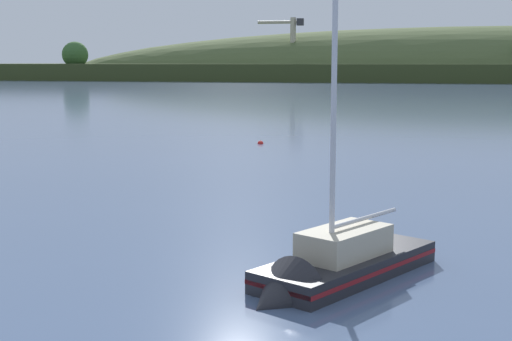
# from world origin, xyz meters

# --- Properties ---
(far_shoreline_hill) EXTENTS (429.81, 115.20, 39.21)m
(far_shoreline_hill) POSITION_xyz_m (6.24, 273.58, 0.40)
(far_shoreline_hill) COLOR #35401E
(far_shoreline_hill) RESTS_ON ground
(dockside_crane) EXTENTS (16.83, 5.08, 22.53)m
(dockside_crane) POSITION_xyz_m (-64.45, 249.78, 11.28)
(dockside_crane) COLOR #4C4C51
(dockside_crane) RESTS_ON ground
(sailboat_near_mooring) EXTENTS (5.32, 8.23, 12.22)m
(sailboat_near_mooring) POSITION_xyz_m (3.89, 15.16, 0.22)
(sailboat_near_mooring) COLOR #232328
(sailboat_near_mooring) RESTS_ON ground
(mooring_buoy_far_upstream) EXTENTS (0.51, 0.51, 0.59)m
(mooring_buoy_far_upstream) POSITION_xyz_m (-10.36, 51.01, 0.00)
(mooring_buoy_far_upstream) COLOR red
(mooring_buoy_far_upstream) RESTS_ON ground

